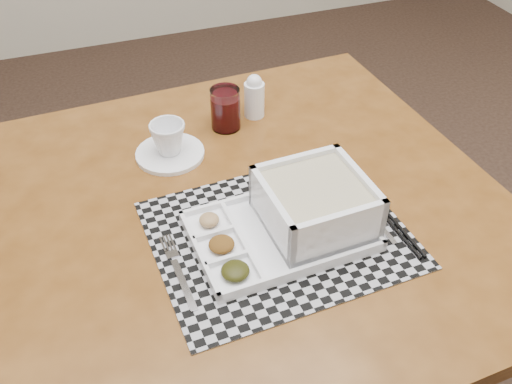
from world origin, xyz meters
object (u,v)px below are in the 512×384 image
at_px(cup, 168,138).
at_px(juice_glass, 226,110).
at_px(serving_tray, 305,212).
at_px(creamer_bottle, 254,96).
at_px(dining_table, 253,229).

bearing_deg(cup, juice_glass, 18.32).
distance_m(serving_tray, cup, 0.36).
bearing_deg(creamer_bottle, dining_table, -110.48).
height_order(serving_tray, creamer_bottle, creamer_bottle).
height_order(dining_table, serving_tray, serving_tray).
bearing_deg(juice_glass, cup, -156.71).
relative_size(cup, juice_glass, 0.78).
relative_size(dining_table, creamer_bottle, 9.46).
distance_m(juice_glass, creamer_bottle, 0.08).
distance_m(dining_table, serving_tray, 0.17).
relative_size(serving_tray, creamer_bottle, 3.06).
height_order(cup, juice_glass, juice_glass).
bearing_deg(dining_table, creamer_bottle, 69.52).
bearing_deg(dining_table, juice_glass, 83.39).
height_order(serving_tray, juice_glass, serving_tray).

